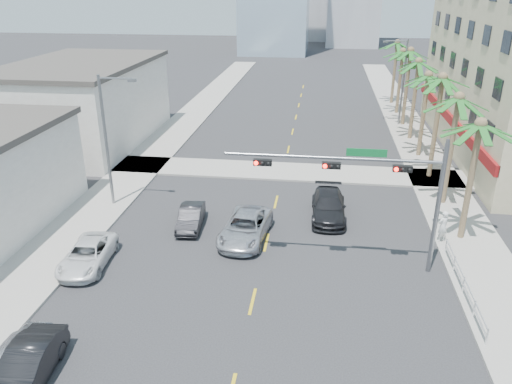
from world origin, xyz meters
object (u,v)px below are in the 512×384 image
car_lane_left (191,217)px  car_lane_right (328,206)px  car_parked_far (87,255)px  pedestrian (443,226)px  car_parked_mid (27,366)px  car_parked_near (13,361)px  car_lane_center (245,227)px  traffic_signal_mast (376,181)px

car_lane_left → car_lane_right: 9.02m
car_parked_far → pedestrian: pedestrian is taller
car_parked_mid → car_lane_left: 14.12m
car_parked_near → car_lane_center: car_lane_center is taller
car_parked_far → car_lane_right: size_ratio=0.88×
car_lane_center → car_lane_left: bearing=167.9°
car_parked_far → car_lane_center: (8.08, 4.19, 0.10)m
car_parked_far → traffic_signal_mast: bearing=2.4°
car_lane_left → pedestrian: (15.30, -0.15, 0.47)m
car_parked_mid → pedestrian: 22.76m
traffic_signal_mast → car_lane_right: size_ratio=2.06×
car_lane_center → car_parked_mid: bearing=-112.3°
car_parked_mid → car_lane_left: size_ratio=1.13×
car_parked_mid → pedestrian: size_ratio=2.31×
car_parked_mid → car_lane_right: car_lane_right is taller
car_parked_far → pedestrian: bearing=10.3°
traffic_signal_mast → pedestrian: (4.52, 3.36, -3.94)m
traffic_signal_mast → car_lane_left: 12.17m
car_parked_mid → car_parked_far: size_ratio=0.94×
car_parked_near → car_parked_far: 8.32m
traffic_signal_mast → car_lane_left: traffic_signal_mast is taller
car_parked_near → pedestrian: (18.90, 13.47, 0.40)m
car_parked_mid → car_lane_right: (11.54, 16.39, 0.04)m
car_lane_center → pedestrian: (11.62, 0.99, 0.36)m
traffic_signal_mast → car_lane_center: (-7.10, 2.37, -4.30)m
car_parked_far → car_lane_center: 9.11m
car_parked_mid → car_lane_right: bearing=49.5°
car_lane_center → car_parked_near: bearing=-115.2°
car_lane_right → car_lane_center: bearing=-144.4°
traffic_signal_mast → pedestrian: size_ratio=5.71×
car_parked_near → car_lane_left: car_parked_near is taller
car_lane_right → car_lane_left: bearing=-164.6°
traffic_signal_mast → car_lane_right: traffic_signal_mast is taller
traffic_signal_mast → pedestrian: bearing=36.7°
car_lane_left → pedestrian: size_ratio=2.03×
car_parked_near → car_lane_right: bearing=53.1°
car_parked_far → car_lane_left: bearing=46.1°
car_lane_left → traffic_signal_mast: bearing=-23.4°
car_parked_near → car_lane_left: size_ratio=1.08×
traffic_signal_mast → car_lane_center: traffic_signal_mast is taller
car_parked_mid → car_lane_right: size_ratio=0.83×
car_lane_right → pedestrian: 7.19m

